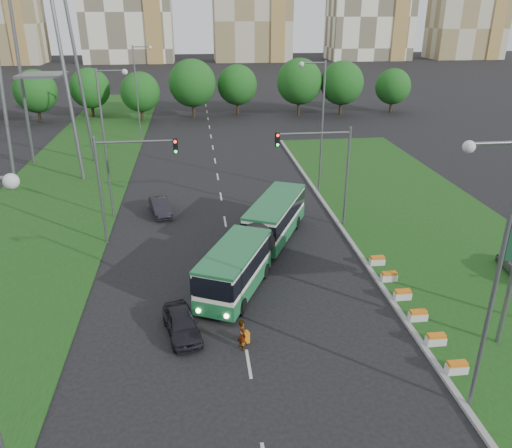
{
  "coord_description": "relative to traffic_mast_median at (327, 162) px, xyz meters",
  "views": [
    {
      "loc": [
        -5.03,
        -25.66,
        16.02
      ],
      "look_at": [
        -1.27,
        5.2,
        2.6
      ],
      "focal_mm": 35.0,
      "sensor_mm": 36.0,
      "label": 1
    }
  ],
  "objects": [
    {
      "name": "car_left_far",
      "position": [
        -13.1,
        4.32,
        -4.68
      ],
      "size": [
        2.29,
        4.3,
        1.35
      ],
      "primitive_type": "imported",
      "rotation": [
        0.0,
        0.0,
        0.22
      ],
      "color": "black",
      "rests_on": "ground"
    },
    {
      "name": "flower_planters",
      "position": [
        1.92,
        -12.5,
        -4.9
      ],
      "size": [
        1.1,
        11.5,
        0.6
      ],
      "primitive_type": null,
      "color": "silver",
      "rests_on": "grass_median"
    },
    {
      "name": "median_kerb",
      "position": [
        1.27,
        -2.0,
        -5.26
      ],
      "size": [
        0.3,
        60.0,
        0.18
      ],
      "primitive_type": "cube",
      "color": "gray",
      "rests_on": "ground"
    },
    {
      "name": "grass_median",
      "position": [
        8.22,
        -2.0,
        -5.27
      ],
      "size": [
        14.0,
        60.0,
        0.15
      ],
      "primitive_type": "cube",
      "color": "#163F12",
      "rests_on": "ground"
    },
    {
      "name": "car_left_near",
      "position": [
        -11.05,
        -13.16,
        -4.67
      ],
      "size": [
        2.45,
        4.24,
        1.36
      ],
      "primitive_type": "imported",
      "rotation": [
        0.0,
        0.0,
        0.22
      ],
      "color": "black",
      "rests_on": "ground"
    },
    {
      "name": "shopping_trolley",
      "position": [
        -7.76,
        -14.28,
        -5.03
      ],
      "size": [
        0.38,
        0.4,
        0.64
      ],
      "rotation": [
        0.0,
        0.0,
        0.39
      ],
      "color": "orange",
      "rests_on": "ground"
    },
    {
      "name": "lane_markings",
      "position": [
        -7.78,
        10.0,
        -5.35
      ],
      "size": [
        0.2,
        100.0,
        0.01
      ],
      "primitive_type": null,
      "color": "#ABACA5",
      "rests_on": "ground"
    },
    {
      "name": "left_verge",
      "position": [
        -22.78,
        15.0,
        -5.3
      ],
      "size": [
        12.0,
        110.0,
        0.1
      ],
      "primitive_type": "cube",
      "color": "#163F12",
      "rests_on": "ground"
    },
    {
      "name": "pedestrian",
      "position": [
        -7.97,
        -14.75,
        -4.49
      ],
      "size": [
        0.59,
        0.72,
        1.71
      ],
      "primitive_type": "imported",
      "rotation": [
        0.0,
        0.0,
        1.89
      ],
      "color": "gray",
      "rests_on": "ground"
    },
    {
      "name": "tree_line",
      "position": [
        5.22,
        45.0,
        -0.85
      ],
      "size": [
        120.0,
        8.0,
        9.0
      ],
      "primitive_type": null,
      "color": "#134814",
      "rests_on": "ground"
    },
    {
      "name": "traffic_mast_left",
      "position": [
        -15.16,
        -1.0,
        0.0
      ],
      "size": [
        5.76,
        0.32,
        8.0
      ],
      "color": "slate",
      "rests_on": "ground"
    },
    {
      "name": "ground",
      "position": [
        -4.78,
        -10.0,
        -5.35
      ],
      "size": [
        360.0,
        360.0,
        0.0
      ],
      "primitive_type": "plane",
      "color": "black",
      "rests_on": "ground"
    },
    {
      "name": "street_lamps",
      "position": [
        -7.78,
        0.0,
        0.65
      ],
      "size": [
        36.0,
        60.0,
        12.0
      ],
      "primitive_type": null,
      "color": "slate",
      "rests_on": "ground"
    },
    {
      "name": "articulated_bus",
      "position": [
        -6.22,
        -5.06,
        -3.71
      ],
      "size": [
        2.53,
        16.23,
        2.67
      ],
      "rotation": [
        0.0,
        0.0,
        -0.44
      ],
      "color": "silver",
      "rests_on": "ground"
    },
    {
      "name": "traffic_mast_median",
      "position": [
        0.0,
        0.0,
        0.0
      ],
      "size": [
        5.76,
        0.32,
        8.0
      ],
      "color": "slate",
      "rests_on": "ground"
    }
  ]
}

